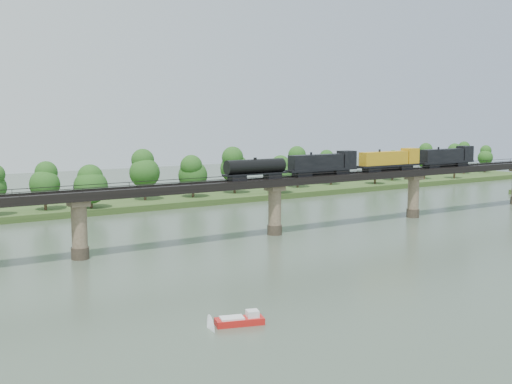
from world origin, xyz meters
TOP-DOWN VIEW (x-y plane):
  - ground at (0.00, 0.00)m, footprint 400.00×400.00m
  - far_bank at (0.00, 85.00)m, footprint 300.00×24.00m
  - bridge at (0.00, 30.00)m, footprint 236.00×30.00m
  - bridge_superstructure at (0.00, 30.00)m, footprint 220.00×4.90m
  - far_treeline at (-8.21, 80.52)m, footprint 289.06×17.54m
  - freight_train at (25.16, 30.00)m, footprint 71.51×2.79m
  - motorboat at (-35.59, -13.65)m, footprint 5.97×3.63m

SIDE VIEW (x-z plane):
  - ground at x=0.00m, z-range 0.00..0.00m
  - motorboat at x=-35.59m, z-range -0.25..1.33m
  - far_bank at x=0.00m, z-range 0.00..1.60m
  - bridge at x=0.00m, z-range -0.29..11.21m
  - far_treeline at x=-8.21m, z-range 2.03..15.63m
  - bridge_superstructure at x=0.00m, z-range 11.42..12.17m
  - freight_train at x=25.16m, z-range 11.39..16.31m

